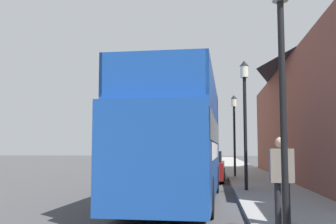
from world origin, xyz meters
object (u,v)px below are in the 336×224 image
(pedestrian_third, at_px, (282,172))
(lamp_post_second, at_px, (245,101))
(tour_bus, at_px, (178,147))
(lamp_post_nearest, at_px, (281,49))
(lamp_post_third, at_px, (234,120))
(parked_car_ahead_of_bus, at_px, (206,167))

(pedestrian_third, xyz_separation_m, lamp_post_second, (-0.17, 7.03, 2.34))
(tour_bus, distance_m, pedestrian_third, 5.13)
(tour_bus, height_order, pedestrian_third, tour_bus)
(lamp_post_nearest, height_order, lamp_post_third, lamp_post_nearest)
(pedestrian_third, height_order, lamp_post_second, lamp_post_second)
(parked_car_ahead_of_bus, bearing_deg, pedestrian_third, -79.56)
(tour_bus, xyz_separation_m, lamp_post_second, (2.38, 2.60, 1.80))
(tour_bus, height_order, lamp_post_second, lamp_post_second)
(lamp_post_third, bearing_deg, tour_bus, -102.98)
(pedestrian_third, bearing_deg, lamp_post_second, 91.42)
(tour_bus, height_order, lamp_post_third, lamp_post_third)
(pedestrian_third, bearing_deg, lamp_post_nearest, -93.29)
(parked_car_ahead_of_bus, bearing_deg, lamp_post_second, -71.07)
(parked_car_ahead_of_bus, height_order, pedestrian_third, pedestrian_third)
(tour_bus, relative_size, lamp_post_nearest, 1.85)
(parked_car_ahead_of_bus, height_order, lamp_post_nearest, lamp_post_nearest)
(pedestrian_third, distance_m, lamp_post_third, 14.77)
(lamp_post_nearest, distance_m, lamp_post_third, 15.18)
(lamp_post_second, bearing_deg, lamp_post_third, 90.22)
(pedestrian_third, relative_size, lamp_post_nearest, 0.35)
(pedestrian_third, xyz_separation_m, lamp_post_nearest, (-0.03, -0.56, 2.45))
(lamp_post_second, bearing_deg, parked_car_ahead_of_bus, 106.70)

